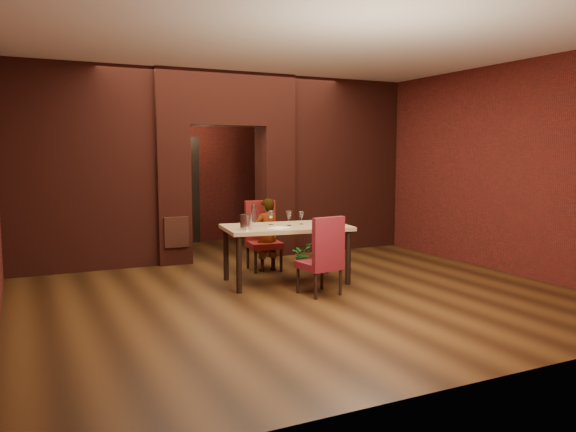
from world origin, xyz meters
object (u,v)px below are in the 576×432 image
at_px(dining_table, 286,254).
at_px(potted_plant, 302,254).
at_px(chair_far, 264,236).
at_px(wine_glass_c, 301,218).
at_px(wine_glass_a, 271,218).
at_px(chair_near, 319,255).
at_px(wine_glass_b, 289,218).
at_px(wine_bucket, 246,222).
at_px(water_bottle, 254,215).
at_px(person_seated, 267,235).

relative_size(dining_table, potted_plant, 4.68).
height_order(chair_far, wine_glass_c, chair_far).
xyz_separation_m(wine_glass_a, wine_glass_c, (0.42, -0.14, -0.01)).
height_order(dining_table, chair_near, chair_near).
bearing_deg(wine_glass_b, wine_bucket, -171.17).
distance_m(dining_table, water_bottle, 0.73).
distance_m(chair_far, wine_bucket, 1.30).
xyz_separation_m(dining_table, wine_glass_a, (-0.15, 0.19, 0.51)).
bearing_deg(dining_table, potted_plant, 59.82).
distance_m(wine_glass_a, wine_glass_c, 0.44).
height_order(wine_glass_b, wine_bucket, wine_glass_b).
xyz_separation_m(dining_table, chair_near, (0.09, -0.81, 0.11)).
bearing_deg(wine_glass_c, person_seated, 104.50).
bearing_deg(person_seated, wine_glass_a, 65.83).
distance_m(chair_far, person_seated, 0.07).
bearing_deg(potted_plant, dining_table, -127.59).
xyz_separation_m(chair_far, potted_plant, (0.71, 0.09, -0.36)).
distance_m(dining_table, person_seated, 0.85).
relative_size(chair_near, person_seated, 0.91).
bearing_deg(wine_glass_a, wine_bucket, -148.34).
relative_size(wine_glass_a, water_bottle, 0.62).
xyz_separation_m(wine_glass_b, potted_plant, (0.72, 1.01, -0.73)).
bearing_deg(chair_far, wine_bucket, -119.40).
xyz_separation_m(chair_far, wine_glass_b, (-0.01, -0.91, 0.38)).
height_order(chair_near, wine_glass_c, chair_near).
bearing_deg(wine_glass_c, wine_glass_a, 161.50).
bearing_deg(chair_near, wine_glass_b, -93.99).
distance_m(chair_near, water_bottle, 1.15).
xyz_separation_m(chair_far, person_seated, (0.01, -0.07, 0.03)).
bearing_deg(wine_glass_a, wine_glass_c, -18.50).
xyz_separation_m(dining_table, person_seated, (0.07, 0.83, 0.16)).
distance_m(wine_glass_c, potted_plant, 1.29).
relative_size(chair_near, water_bottle, 3.21).
bearing_deg(potted_plant, wine_glass_a, -138.70).
xyz_separation_m(chair_far, water_bottle, (-0.50, -0.80, 0.43)).
height_order(wine_glass_c, wine_bucket, wine_bucket).
bearing_deg(person_seated, wine_glass_c, 98.84).
height_order(wine_glass_a, wine_bucket, wine_bucket).
xyz_separation_m(person_seated, wine_glass_c, (0.20, -0.79, 0.34)).
bearing_deg(wine_glass_c, chair_near, -101.76).
xyz_separation_m(person_seated, wine_bucket, (-0.72, -0.96, 0.35)).
height_order(person_seated, wine_glass_c, person_seated).
bearing_deg(water_bottle, wine_bucket, -132.72).
distance_m(person_seated, wine_glass_b, 0.92).
xyz_separation_m(dining_table, chair_far, (0.05, 0.90, 0.13)).
xyz_separation_m(chair_near, person_seated, (-0.03, 1.64, 0.05)).
bearing_deg(person_seated, water_bottle, 49.21).
height_order(wine_glass_b, wine_glass_c, wine_glass_b).
relative_size(chair_near, wine_bucket, 5.10).
xyz_separation_m(wine_glass_a, water_bottle, (-0.30, -0.09, 0.06)).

